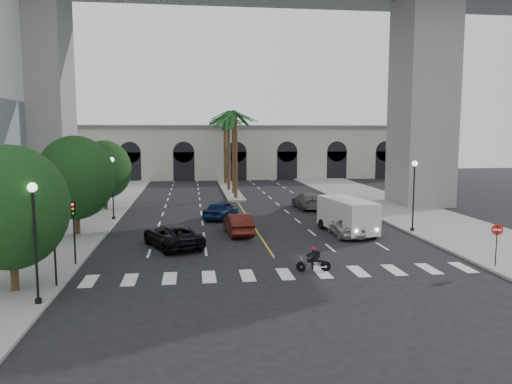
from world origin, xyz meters
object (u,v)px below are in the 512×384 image
object	(u,v)px
car_c	(172,236)
do_not_enter_sign	(497,236)
lamp_post_left_far	(112,183)
motorcycle_rider	(315,260)
pedestrian_b	(6,229)
car_d	(308,201)
car_b	(238,224)
car_e	(221,210)
lamp_post_right	(414,190)
cargo_van	(347,215)
traffic_signal_near	(54,237)
traffic_signal_far	(74,222)
lamp_post_left_near	(35,233)
car_a	(346,226)

from	to	relation	value
car_c	do_not_enter_sign	size ratio (longest dim) A/B	2.23
lamp_post_left_far	do_not_enter_sign	world-z (taller)	lamp_post_left_far
motorcycle_rider	pedestrian_b	xyz separation A→B (m)	(-18.75, 8.99, 0.40)
car_d	lamp_post_left_far	bearing A→B (deg)	12.14
car_b	car_e	bearing A→B (deg)	-87.45
lamp_post_right	cargo_van	size ratio (longest dim) A/B	0.85
lamp_post_left_far	traffic_signal_near	distance (m)	18.51
traffic_signal_far	lamp_post_right	bearing A→B (deg)	15.98
traffic_signal_near	motorcycle_rider	bearing A→B (deg)	5.74
lamp_post_left_far	do_not_enter_sign	size ratio (longest dim) A/B	2.16
car_b	lamp_post_left_near	bearing A→B (deg)	50.28
lamp_post_left_near	lamp_post_left_far	bearing A→B (deg)	90.00
car_c	cargo_van	distance (m)	12.86
traffic_signal_far	car_b	distance (m)	12.49
traffic_signal_near	motorcycle_rider	size ratio (longest dim) A/B	1.94
traffic_signal_far	car_b	world-z (taller)	traffic_signal_far
car_e	do_not_enter_sign	world-z (taller)	do_not_enter_sign
lamp_post_left_near	traffic_signal_near	xyz separation A→B (m)	(0.10, 2.50, -0.71)
car_c	traffic_signal_near	bearing A→B (deg)	33.65
motorcycle_rider	car_d	xyz separation A→B (m)	(4.73, 21.69, 0.18)
lamp_post_left_near	traffic_signal_near	bearing A→B (deg)	87.71
motorcycle_rider	traffic_signal_near	bearing A→B (deg)	-171.17
lamp_post_left_near	car_a	size ratio (longest dim) A/B	1.20
cargo_van	pedestrian_b	bearing A→B (deg)	172.62
lamp_post_left_near	lamp_post_right	world-z (taller)	same
traffic_signal_near	cargo_van	xyz separation A→B (m)	(17.75, 10.71, -1.09)
lamp_post_left_near	lamp_post_left_far	size ratio (longest dim) A/B	1.00
car_c	car_e	size ratio (longest dim) A/B	1.17
lamp_post_left_near	do_not_enter_sign	bearing A→B (deg)	7.58
cargo_van	lamp_post_left_near	bearing A→B (deg)	-151.91
lamp_post_left_far	car_b	bearing A→B (deg)	-35.09
lamp_post_right	cargo_van	xyz separation A→B (m)	(-4.95, 0.21, -1.80)
lamp_post_left_near	motorcycle_rider	bearing A→B (deg)	16.23
car_e	traffic_signal_far	bearing A→B (deg)	82.48
car_e	pedestrian_b	bearing A→B (deg)	53.08
lamp_post_right	car_d	world-z (taller)	lamp_post_right
lamp_post_right	motorcycle_rider	world-z (taller)	lamp_post_right
do_not_enter_sign	traffic_signal_near	bearing A→B (deg)	-157.54
car_b	car_d	distance (m)	13.90
lamp_post_left_far	traffic_signal_far	bearing A→B (deg)	-89.60
cargo_van	pedestrian_b	world-z (taller)	cargo_van
do_not_enter_sign	lamp_post_right	bearing A→B (deg)	112.27
car_b	cargo_van	world-z (taller)	cargo_van
lamp_post_left_far	pedestrian_b	bearing A→B (deg)	-124.71
car_e	do_not_enter_sign	bearing A→B (deg)	152.68
traffic_signal_far	do_not_enter_sign	world-z (taller)	traffic_signal_far
motorcycle_rider	car_c	world-z (taller)	car_c
car_c	cargo_van	xyz separation A→B (m)	(12.56, 2.68, 0.66)
lamp_post_left_near	motorcycle_rider	world-z (taller)	lamp_post_left_near
lamp_post_left_far	car_e	distance (m)	9.38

